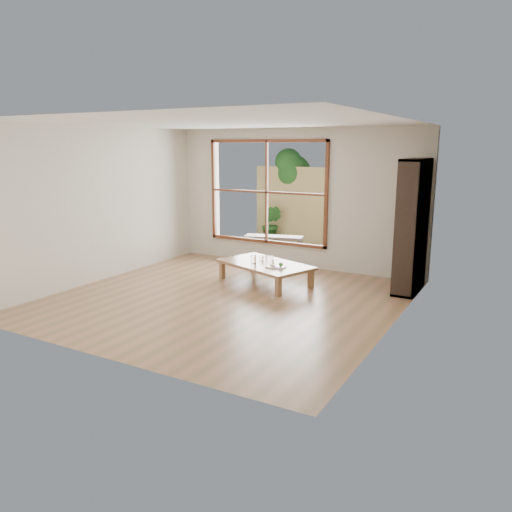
% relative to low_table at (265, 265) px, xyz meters
% --- Properties ---
extents(ground, '(5.00, 5.00, 0.00)m').
position_rel_low_table_xyz_m(ground, '(-0.09, -1.06, -0.31)').
color(ground, '#A67453').
rests_on(ground, ground).
extents(low_table, '(1.79, 1.37, 0.35)m').
position_rel_low_table_xyz_m(low_table, '(0.00, 0.00, 0.00)').
color(low_table, '#AE7A54').
rests_on(low_table, ground).
extents(floor_cushion, '(0.51, 0.51, 0.07)m').
position_rel_low_table_xyz_m(floor_cushion, '(-0.08, 0.90, -0.27)').
color(floor_cushion, beige).
rests_on(floor_cushion, ground).
extents(bookshelf, '(0.33, 0.94, 2.09)m').
position_rel_low_table_xyz_m(bookshelf, '(2.22, 0.73, 0.74)').
color(bookshelf, '#2E1F19').
rests_on(bookshelf, ground).
extents(glass_tall, '(0.09, 0.09, 0.16)m').
position_rel_low_table_xyz_m(glass_tall, '(-0.15, -0.12, 0.12)').
color(glass_tall, silver).
rests_on(glass_tall, low_table).
extents(glass_mid, '(0.07, 0.07, 0.11)m').
position_rel_low_table_xyz_m(glass_mid, '(0.16, -0.06, 0.09)').
color(glass_mid, silver).
rests_on(glass_mid, low_table).
extents(glass_short, '(0.06, 0.06, 0.08)m').
position_rel_low_table_xyz_m(glass_short, '(0.02, 0.20, 0.08)').
color(glass_short, silver).
rests_on(glass_short, low_table).
extents(glass_small, '(0.07, 0.07, 0.09)m').
position_rel_low_table_xyz_m(glass_small, '(-0.14, 0.14, 0.09)').
color(glass_small, silver).
rests_on(glass_small, low_table).
extents(food_tray, '(0.29, 0.21, 0.09)m').
position_rel_low_table_xyz_m(food_tray, '(0.32, -0.20, 0.06)').
color(food_tray, white).
rests_on(food_tray, low_table).
extents(deck, '(2.80, 2.00, 0.05)m').
position_rel_low_table_xyz_m(deck, '(-0.69, 2.50, -0.31)').
color(deck, '#342D25').
rests_on(deck, ground).
extents(garden_bench, '(1.27, 0.65, 0.39)m').
position_rel_low_table_xyz_m(garden_bench, '(-0.90, 2.06, 0.05)').
color(garden_bench, '#2E1F19').
rests_on(garden_bench, deck).
extents(bamboo_fence, '(2.80, 0.06, 1.80)m').
position_rel_low_table_xyz_m(bamboo_fence, '(-0.69, 3.50, 0.59)').
color(bamboo_fence, '#D8B66F').
rests_on(bamboo_fence, ground).
extents(shrub_right, '(1.00, 0.91, 0.98)m').
position_rel_low_table_xyz_m(shrub_right, '(0.36, 3.22, 0.21)').
color(shrub_right, '#275B21').
rests_on(shrub_right, deck).
extents(shrub_left, '(0.49, 0.40, 0.87)m').
position_rel_low_table_xyz_m(shrub_left, '(-1.56, 3.23, 0.16)').
color(shrub_left, '#275B21').
rests_on(shrub_left, deck).
extents(garden_tree, '(1.04, 0.85, 2.22)m').
position_rel_low_table_xyz_m(garden_tree, '(-1.37, 3.80, 1.32)').
color(garden_tree, '#4C3D2D').
rests_on(garden_tree, ground).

